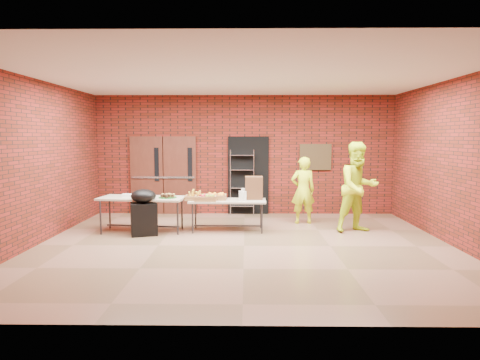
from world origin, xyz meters
The scene contains 19 objects.
room centered at (0.00, 0.00, 1.60)m, with size 8.08×7.08×3.28m.
double_doors centered at (-2.20, 3.44, 1.05)m, with size 1.78×0.12×2.10m.
dark_doorway centered at (0.10, 3.46, 1.05)m, with size 1.10×0.06×2.10m, color black.
bronze_plaque centered at (1.90, 3.45, 1.55)m, with size 0.85×0.04×0.70m, color #42311A.
wire_rack centered at (-0.07, 3.32, 0.87)m, with size 0.64×0.21×1.75m, color #ABAAB1, non-canonical shape.
table_left centered at (-2.25, 1.23, 0.70)m, with size 1.94×0.99×0.77m.
table_right centered at (-0.37, 1.32, 0.64)m, with size 1.70×0.74×0.69m.
basket_bananas centered at (-1.09, 1.31, 0.75)m, with size 0.42×0.33×0.13m.
basket_oranges centered at (-0.64, 1.38, 0.76)m, with size 0.47×0.37×0.15m.
basket_apples centered at (-0.84, 1.19, 0.76)m, with size 0.47×0.36×0.15m.
muffin_tray centered at (-1.67, 1.14, 0.81)m, with size 0.39×0.39×0.10m.
napkin_box centered at (-2.60, 1.28, 0.80)m, with size 0.20×0.13×0.07m, color white.
coffee_dispenser centered at (0.21, 1.48, 0.95)m, with size 0.39×0.35×0.51m, color #532E1C.
cup_stack_front centered at (-0.08, 1.18, 0.80)m, with size 0.07×0.07×0.22m, color white.
cup_stack_mid centered at (0.01, 1.19, 0.80)m, with size 0.07×0.07×0.21m, color white.
cup_stack_back centered at (-0.02, 1.34, 0.82)m, with size 0.09×0.09×0.26m, color white.
covered_grill centered at (-2.14, 0.90, 0.49)m, with size 0.65×0.59×0.98m.
volunteer_woman centered at (1.41, 2.19, 0.81)m, with size 0.59×0.39×1.61m, color #D5F11A.
volunteer_man centered at (2.50, 1.28, 0.99)m, with size 0.96×0.75×1.98m, color #D5F11A.
Camera 1 is at (0.04, -8.05, 2.08)m, focal length 32.00 mm.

